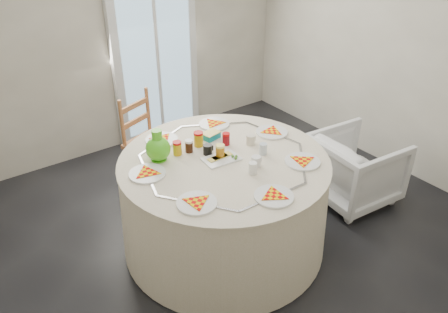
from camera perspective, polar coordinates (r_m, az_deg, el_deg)
floor at (r=3.68m, az=1.42°, el=-10.13°), size 4.00×4.00×0.00m
wall_back at (r=4.67m, az=-14.07°, el=16.09°), size 4.00×0.02×2.60m
wall_right at (r=4.46m, az=23.19°, el=13.92°), size 0.02×4.00×2.60m
glass_door at (r=4.85m, az=-9.03°, el=14.07°), size 1.00×0.08×2.10m
table at (r=3.39m, az=0.00°, el=-6.19°), size 1.59×1.59×0.80m
wooden_chair at (r=4.11m, az=-9.53°, el=2.11°), size 0.52×0.51×0.91m
armchair at (r=4.05m, az=16.87°, el=-0.63°), size 0.70×0.74×0.70m
place_settings at (r=3.17m, az=0.00°, el=-0.47°), size 1.76×1.76×0.03m
jar_cluster at (r=3.27m, az=-3.00°, el=1.56°), size 0.48×0.35×0.13m
butter_tub at (r=3.44m, az=-1.71°, el=2.52°), size 0.15×0.12×0.05m
green_pitcher at (r=3.15m, az=-8.61°, el=1.07°), size 0.23×0.23×0.23m
cheese_platter at (r=3.16m, az=-0.35°, el=-0.49°), size 0.27×0.19×0.03m
mugs_glasses at (r=3.22m, az=1.70°, el=0.93°), size 0.67×0.67×0.09m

